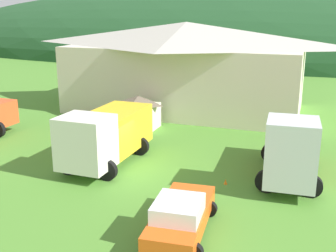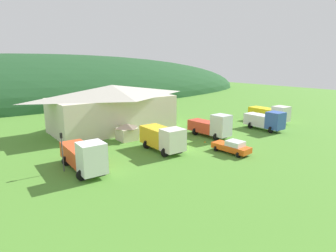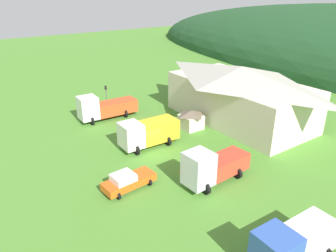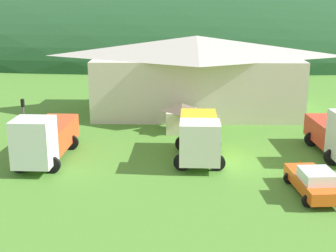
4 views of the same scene
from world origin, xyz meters
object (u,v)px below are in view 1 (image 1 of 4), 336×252
(play_shed_cream, at_px, (139,112))
(heavy_rig_striped, at_px, (106,134))
(depot_building, at_px, (186,65))
(tow_truck_silver, at_px, (291,148))
(service_pickup_orange, at_px, (181,216))
(traffic_cone_near_pickup, at_px, (226,184))
(traffic_cone_mid_row, at_px, (126,151))

(play_shed_cream, height_order, heavy_rig_striped, heavy_rig_striped)
(depot_building, xyz_separation_m, tow_truck_silver, (9.60, -13.52, -2.10))
(service_pickup_orange, bearing_deg, tow_truck_silver, 147.84)
(service_pickup_orange, distance_m, traffic_cone_near_pickup, 5.50)
(play_shed_cream, xyz_separation_m, service_pickup_orange, (7.44, -13.25, -0.44))
(depot_building, distance_m, tow_truck_silver, 16.72)
(play_shed_cream, xyz_separation_m, heavy_rig_striped, (1.15, -7.29, 0.51))
(traffic_cone_near_pickup, relative_size, traffic_cone_mid_row, 1.14)
(depot_building, distance_m, traffic_cone_mid_row, 12.72)
(depot_building, bearing_deg, play_shed_cream, -101.22)
(depot_building, bearing_deg, service_pickup_orange, -73.55)
(heavy_rig_striped, xyz_separation_m, tow_truck_silver, (9.88, 0.92, -0.02))
(play_shed_cream, xyz_separation_m, tow_truck_silver, (11.02, -6.37, 0.48))
(heavy_rig_striped, bearing_deg, depot_building, -179.92)
(service_pickup_orange, distance_m, traffic_cone_mid_row, 10.34)
(depot_building, xyz_separation_m, service_pickup_orange, (6.02, -20.40, -3.02))
(tow_truck_silver, bearing_deg, traffic_cone_mid_row, -101.31)
(play_shed_cream, relative_size, heavy_rig_striped, 0.40)
(depot_building, height_order, service_pickup_orange, depot_building)
(tow_truck_silver, height_order, service_pickup_orange, tow_truck_silver)
(traffic_cone_near_pickup, bearing_deg, service_pickup_orange, -96.93)
(service_pickup_orange, xyz_separation_m, traffic_cone_mid_row, (-6.14, 8.28, -0.83))
(tow_truck_silver, bearing_deg, heavy_rig_striped, -87.81)
(play_shed_cream, height_order, traffic_cone_mid_row, play_shed_cream)
(heavy_rig_striped, xyz_separation_m, traffic_cone_mid_row, (0.15, 2.32, -1.77))
(traffic_cone_near_pickup, bearing_deg, heavy_rig_striped, 175.34)
(traffic_cone_near_pickup, bearing_deg, play_shed_cream, 135.86)
(depot_building, height_order, play_shed_cream, depot_building)
(depot_building, height_order, heavy_rig_striped, depot_building)
(depot_building, bearing_deg, heavy_rig_striped, -91.08)
(depot_building, height_order, traffic_cone_mid_row, depot_building)
(tow_truck_silver, bearing_deg, service_pickup_orange, -30.63)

